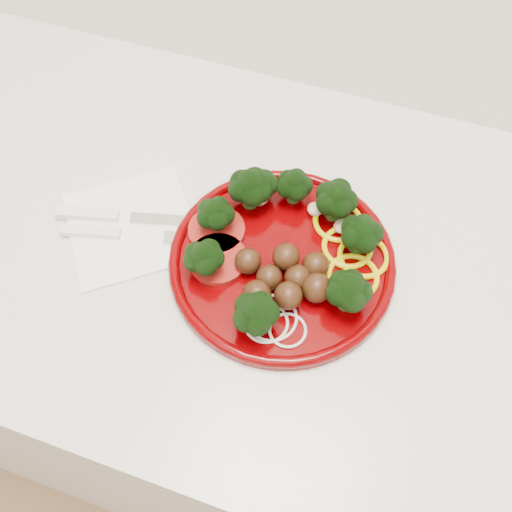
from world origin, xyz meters
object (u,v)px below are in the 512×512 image
(plate, at_px, (282,250))
(knife, at_px, (114,216))
(napkin, at_px, (131,226))
(fork, at_px, (107,233))

(plate, relative_size, knife, 1.37)
(napkin, relative_size, fork, 0.86)
(knife, height_order, fork, knife)
(plate, distance_m, knife, 0.22)
(plate, height_order, napkin, plate)
(napkin, height_order, fork, fork)
(fork, bearing_deg, knife, 83.00)
(plate, bearing_deg, napkin, -175.38)
(plate, xyz_separation_m, napkin, (-0.20, -0.02, -0.02))
(plate, distance_m, napkin, 0.20)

